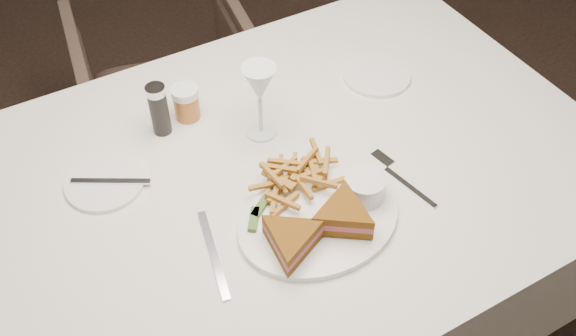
# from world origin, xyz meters

# --- Properties ---
(ground) EXTENTS (5.00, 5.00, 0.00)m
(ground) POSITION_xyz_m (0.00, 0.00, 0.00)
(ground) COLOR black
(ground) RESTS_ON ground
(table) EXTENTS (1.42, 0.96, 0.75)m
(table) POSITION_xyz_m (0.34, -0.25, 0.38)
(table) COLOR silver
(table) RESTS_ON ground
(chair_far) EXTENTS (0.66, 0.63, 0.59)m
(chair_far) POSITION_xyz_m (0.43, 0.66, 0.30)
(chair_far) COLOR #4A372D
(chair_far) RESTS_ON ground
(table_setting) EXTENTS (0.83, 0.62, 0.18)m
(table_setting) POSITION_xyz_m (0.34, -0.31, 0.79)
(table_setting) COLOR white
(table_setting) RESTS_ON table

